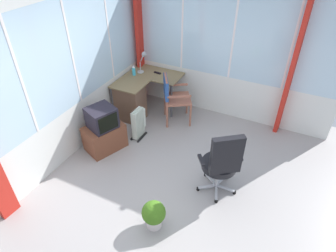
% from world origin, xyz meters
% --- Properties ---
extents(ground, '(5.69, 4.87, 0.06)m').
position_xyz_m(ground, '(0.00, 0.00, -0.03)').
color(ground, '#999494').
extents(north_window_panel, '(4.69, 0.07, 2.62)m').
position_xyz_m(north_window_panel, '(0.00, 1.97, 1.31)').
color(north_window_panel, silver).
rests_on(north_window_panel, ground).
extents(east_window_panel, '(0.07, 3.87, 2.62)m').
position_xyz_m(east_window_panel, '(2.37, 0.00, 1.31)').
color(east_window_panel, silver).
rests_on(east_window_panel, ground).
extents(curtain_corner, '(0.26, 0.10, 2.52)m').
position_xyz_m(curtain_corner, '(2.24, 1.84, 1.26)').
color(curtain_corner, red).
rests_on(curtain_corner, ground).
extents(curtain_east_far, '(0.26, 0.10, 2.52)m').
position_xyz_m(curtain_east_far, '(2.29, -1.07, 1.26)').
color(curtain_east_far, red).
rests_on(curtain_east_far, ground).
extents(desk, '(1.17, 1.05, 0.74)m').
position_xyz_m(desk, '(1.45, 1.60, 0.40)').
color(desk, olive).
rests_on(desk, ground).
extents(desk_lamp, '(0.24, 0.21, 0.41)m').
position_xyz_m(desk_lamp, '(2.03, 1.63, 1.01)').
color(desk_lamp, '#B2B7BC').
rests_on(desk_lamp, desk).
extents(tv_remote, '(0.06, 0.15, 0.02)m').
position_xyz_m(tv_remote, '(2.06, 1.35, 0.75)').
color(tv_remote, black).
rests_on(tv_remote, desk).
extents(spray_bottle, '(0.06, 0.06, 0.22)m').
position_xyz_m(spray_bottle, '(1.78, 1.73, 0.85)').
color(spray_bottle, '#3FBEDD').
rests_on(spray_bottle, desk).
extents(wooden_armchair, '(0.66, 0.66, 0.95)m').
position_xyz_m(wooden_armchair, '(1.66, 0.86, 0.61)').
color(wooden_armchair, '#9C5C48').
rests_on(wooden_armchair, ground).
extents(office_chair, '(0.60, 0.61, 1.10)m').
position_xyz_m(office_chair, '(0.32, -0.56, 0.61)').
color(office_chair, '#B7B7BF').
rests_on(office_chair, ground).
extents(tv_on_stand, '(0.76, 0.65, 0.81)m').
position_xyz_m(tv_on_stand, '(0.42, 1.52, 0.36)').
color(tv_on_stand, brown).
rests_on(tv_on_stand, ground).
extents(space_heater, '(0.35, 0.18, 0.58)m').
position_xyz_m(space_heater, '(0.96, 1.16, 0.29)').
color(space_heater, silver).
rests_on(space_heater, ground).
extents(potted_plant, '(0.31, 0.31, 0.42)m').
position_xyz_m(potted_plant, '(-0.60, 0.02, 0.23)').
color(potted_plant, silver).
rests_on(potted_plant, ground).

